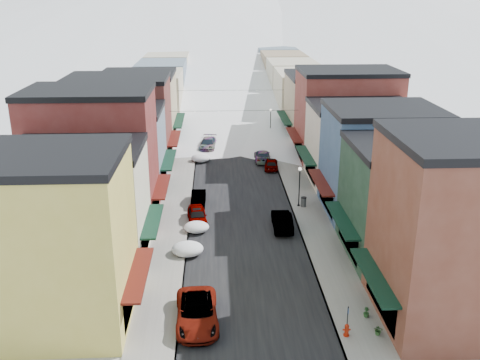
{
  "coord_description": "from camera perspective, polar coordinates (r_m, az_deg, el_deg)",
  "views": [
    {
      "loc": [
        -2.46,
        -26.98,
        20.52
      ],
      "look_at": [
        0.0,
        24.93,
        2.16
      ],
      "focal_mm": 40.0,
      "sensor_mm": 36.0,
      "label": 1
    }
  ],
  "objects": [
    {
      "name": "mountain_ridge",
      "position": [
        304.7,
        -6.22,
        18.19
      ],
      "size": [
        670.0,
        340.0,
        34.0
      ],
      "color": "silver",
      "rests_on": "ground"
    },
    {
      "name": "snow_pile_near",
      "position": [
        44.57,
        -5.58,
        -7.29
      ],
      "size": [
        2.62,
        2.81,
        1.11
      ],
      "color": "white",
      "rests_on": "ground"
    },
    {
      "name": "bldg_l_cream",
      "position": [
        43.84,
        -16.7,
        -2.48
      ],
      "size": [
        11.3,
        8.2,
        9.5
      ],
      "color": "beige",
      "rests_on": "ground"
    },
    {
      "name": "curb_right",
      "position": [
        89.67,
        2.18,
        6.26
      ],
      "size": [
        0.1,
        160.0,
        0.15
      ],
      "primitive_type": "cube",
      "color": "slate",
      "rests_on": "ground"
    },
    {
      "name": "sidewalk_left",
      "position": [
        89.45,
        -5.32,
        6.16
      ],
      "size": [
        3.2,
        160.0,
        0.15
      ],
      "primitive_type": "cube",
      "color": "gray",
      "rests_on": "ground"
    },
    {
      "name": "car_white_suv",
      "position": [
        35.9,
        -4.61,
        -13.91
      ],
      "size": [
        2.97,
        5.96,
        1.62
      ],
      "primitive_type": "imported",
      "rotation": [
        0.0,
        0.0,
        0.05
      ],
      "color": "silver",
      "rests_on": "ground"
    },
    {
      "name": "streetlamp_near",
      "position": [
        53.3,
        6.37,
        -0.18
      ],
      "size": [
        0.34,
        0.34,
        4.08
      ],
      "color": "black",
      "rests_on": "sidewalk_right"
    },
    {
      "name": "snow_pile_mid",
      "position": [
        48.59,
        -4.64,
        -5.0
      ],
      "size": [
        2.27,
        2.6,
        0.96
      ],
      "color": "white",
      "rests_on": "ground"
    },
    {
      "name": "snow_pile_far",
      "position": [
        68.32,
        -4.19,
        2.36
      ],
      "size": [
        2.45,
        2.71,
        1.04
      ],
      "color": "white",
      "rests_on": "ground"
    },
    {
      "name": "streetlamp_far",
      "position": [
        79.38,
        3.28,
        6.51
      ],
      "size": [
        0.35,
        0.35,
        4.16
      ],
      "color": "black",
      "rests_on": "sidewalk_right"
    },
    {
      "name": "bldg_r_brick_far",
      "position": [
        69.63,
        11.27,
        6.84
      ],
      "size": [
        13.3,
        9.2,
        11.5
      ],
      "color": "maroon",
      "rests_on": "ground"
    },
    {
      "name": "bldg_l_grayblue",
      "position": [
        59.21,
        -13.07,
        3.25
      ],
      "size": [
        11.3,
        9.2,
        9.0
      ],
      "color": "slate",
      "rests_on": "ground"
    },
    {
      "name": "bldg_l_brick_far",
      "position": [
        67.72,
        -12.69,
        6.17
      ],
      "size": [
        13.3,
        9.2,
        11.0
      ],
      "color": "maroon",
      "rests_on": "ground"
    },
    {
      "name": "road",
      "position": [
        89.4,
        -1.07,
        6.18
      ],
      "size": [
        10.0,
        160.0,
        0.01
      ],
      "primitive_type": "cube",
      "color": "black",
      "rests_on": "ground"
    },
    {
      "name": "trash_can",
      "position": [
        53.92,
        6.79,
        -2.32
      ],
      "size": [
        0.57,
        0.57,
        0.98
      ],
      "color": "#515456",
      "rests_on": "sidewalk_right"
    },
    {
      "name": "fire_hydrant",
      "position": [
        35.3,
        11.3,
        -15.46
      ],
      "size": [
        0.49,
        0.37,
        0.84
      ],
      "color": "#AB1E09",
      "rests_on": "sidewalk_right"
    },
    {
      "name": "overhead_cables",
      "position": [
        75.88,
        -0.81,
        8.57
      ],
      "size": [
        16.4,
        15.04,
        0.04
      ],
      "color": "black",
      "rests_on": "ground"
    },
    {
      "name": "car_dark_hatch",
      "position": [
        54.44,
        -4.47,
        -2.0
      ],
      "size": [
        1.47,
        4.07,
        1.33
      ],
      "primitive_type": "imported",
      "rotation": [
        0.0,
        0.0,
        -0.02
      ],
      "color": "black",
      "rests_on": "ground"
    },
    {
      "name": "bldg_r_brick_near",
      "position": [
        36.92,
        23.58,
        -5.0
      ],
      "size": [
        12.3,
        9.2,
        12.5
      ],
      "color": "brown",
      "rests_on": "ground"
    },
    {
      "name": "car_lane_silver",
      "position": [
        80.91,
        -1.9,
        5.28
      ],
      "size": [
        1.82,
        4.27,
        1.44
      ],
      "primitive_type": "imported",
      "rotation": [
        0.0,
        0.0,
        0.03
      ],
      "color": "#A8AAB0",
      "rests_on": "ground"
    },
    {
      "name": "car_green_sedan",
      "position": [
        49.07,
        4.51,
        -4.32
      ],
      "size": [
        1.75,
        4.81,
        1.57
      ],
      "primitive_type": "imported",
      "rotation": [
        0.0,
        0.0,
        3.12
      ],
      "color": "black",
      "rests_on": "ground"
    },
    {
      "name": "parking_sign",
      "position": [
        34.83,
        11.39,
        -14.31
      ],
      "size": [
        0.06,
        0.29,
        2.11
      ],
      "color": "black",
      "rests_on": "sidewalk_right"
    },
    {
      "name": "bldg_l_brick_near",
      "position": [
        50.83,
        -15.38,
        2.45
      ],
      "size": [
        12.3,
        8.2,
        12.5
      ],
      "color": "maroon",
      "rests_on": "ground"
    },
    {
      "name": "car_lane_white",
      "position": [
        101.19,
        -0.53,
        8.19
      ],
      "size": [
        2.5,
        5.4,
        1.5
      ],
      "primitive_type": "imported",
      "rotation": [
        0.0,
        0.0,
        3.14
      ],
      "color": "silver",
      "rests_on": "ground"
    },
    {
      "name": "bldg_r_cream",
      "position": [
        61.35,
        12.68,
        3.84
      ],
      "size": [
        12.3,
        9.2,
        9.0
      ],
      "color": "beige",
      "rests_on": "ground"
    },
    {
      "name": "car_silver_sedan",
      "position": [
        50.24,
        -4.6,
        -3.81
      ],
      "size": [
        2.17,
        4.47,
        1.47
      ],
      "primitive_type": "imported",
      "rotation": [
        0.0,
        0.0,
        0.1
      ],
      "color": "#9A9CA1",
      "rests_on": "ground"
    },
    {
      "name": "car_silver_wagon",
      "position": [
        73.68,
        -3.43,
        3.87
      ],
      "size": [
        2.7,
        5.5,
        1.54
      ],
      "primitive_type": "imported",
      "rotation": [
        0.0,
        0.0,
        -0.11
      ],
      "color": "#A6A9AE",
      "rests_on": "ground"
    },
    {
      "name": "car_black_sedan",
      "position": [
        68.39,
        2.41,
        2.6
      ],
      "size": [
        2.11,
        4.91,
        1.41
      ],
      "primitive_type": "imported",
      "rotation": [
        0.0,
        0.0,
        3.11
      ],
      "color": "black",
      "rests_on": "ground"
    },
    {
      "name": "bldg_l_yellow",
      "position": [
        35.96,
        -19.93,
        -6.04
      ],
      "size": [
        11.3,
        8.7,
        11.5
      ],
      "color": "#D8C34F",
      "rests_on": "ground"
    },
    {
      "name": "planter_near",
      "position": [
        35.85,
        14.55,
        -15.26
      ],
      "size": [
        0.71,
        0.67,
        0.64
      ],
      "primitive_type": "imported",
      "rotation": [
        0.0,
        0.0,
        -0.36
      ],
      "color": "#2E5727",
      "rests_on": "sidewalk_right"
    },
    {
      "name": "planter_far",
      "position": [
        37.34,
        13.32,
        -13.57
      ],
      "size": [
        0.52,
        0.52,
        0.69
      ],
      "primitive_type": "imported",
      "rotation": [
        0.0,
        0.0,
        0.52
      ],
      "color": "#255226",
      "rests_on": "sidewalk_right"
    },
    {
      "name": "bldg_r_blue",
      "position": [
        52.73,
        14.69,
        1.98
      ],
      "size": [
        11.3,
        9.2,
        10.5
      ],
      "color": "#37547C",
      "rests_on": "ground"
    },
    {
      "name": "ground",
      "position": [
        33.98,
        2.09,
        -17.7
      ],
      "size": [
        600.0,
        600.0,
        0.0
      ],
      "primitive_type": "plane",
      "color": "gray",
      "rests_on": "ground"
    },
    {
      "name": "bldg_r_tan",
      "position": [
        79.16,
        8.83,
        7.74
      ],
      "size": [
        11.3,
        11.2,
        9.5
      ],
      "color": "tan",
      "rests_on": "ground"
    },
    {
      "name": "distant_blocks",
      "position": [
        111.24,
        -1.44,
        10.91
      ],
      "size": [
        34.0,
        55.0,
        8.0
      ],
      "color": "gray",
      "rests_on": "ground"
    },
    {
      "name": "sidewalk_right",
      "position": [
        89.81,
        3.17,
        6.27
      ],
      "size": [
        3.2,
        160.0,
        0.15
      ],
      "primitive_type": "cube",
      "color": "gray",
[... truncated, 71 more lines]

